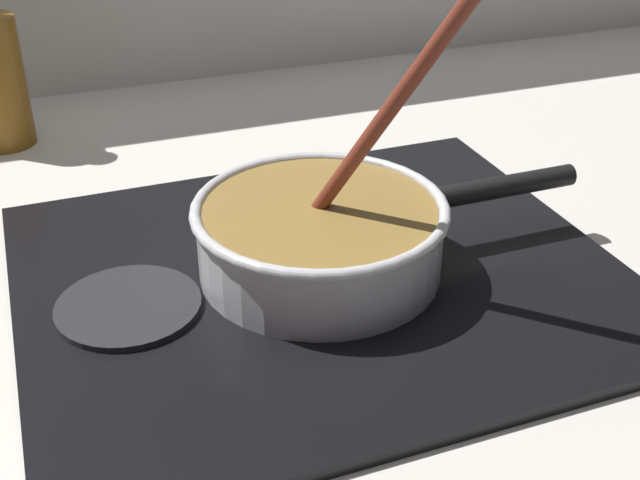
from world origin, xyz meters
TOP-DOWN VIEW (x-y plane):
  - ground at (0.00, 0.00)m, footprint 2.40×1.60m
  - hob_plate at (-0.04, 0.16)m, footprint 0.56×0.48m
  - burner_ring at (-0.04, 0.16)m, footprint 0.17×0.17m
  - spare_burner at (-0.22, 0.16)m, footprint 0.13×0.13m
  - cooking_pan at (-0.04, 0.16)m, footprint 0.39×0.24m

SIDE VIEW (x-z plane):
  - ground at x=0.00m, z-range -0.04..0.00m
  - hob_plate at x=-0.04m, z-range 0.00..0.01m
  - spare_burner at x=-0.22m, z-range 0.01..0.02m
  - burner_ring at x=-0.04m, z-range 0.01..0.02m
  - cooking_pan at x=-0.04m, z-range -0.10..0.21m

